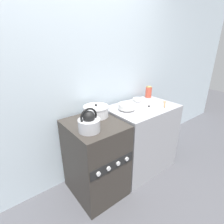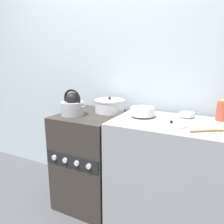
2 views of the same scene
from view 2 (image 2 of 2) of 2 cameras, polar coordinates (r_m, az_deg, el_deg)
The scene contains 11 objects.
ground_plane at distance 2.22m, azimuth -9.81°, elevation -25.63°, with size 12.00×12.00×0.00m, color #4C4C51.
wall_back at distance 2.33m, azimuth -0.51°, elevation 9.95°, with size 7.00×0.06×2.50m.
stove at distance 2.20m, azimuth -5.25°, elevation -11.95°, with size 0.55×0.66×0.90m.
counter at distance 1.93m, azimuth 14.08°, elevation -15.76°, with size 0.88×0.61×0.92m.
kettle at distance 2.00m, azimuth -10.25°, elevation 1.62°, with size 0.26×0.21×0.24m.
cooking_pot at distance 2.09m, azimuth -0.62°, elevation 1.63°, with size 0.29×0.29×0.15m.
enamel_bowl at distance 1.85m, azimuth 8.00°, elevation 0.13°, with size 0.20×0.20×0.08m.
small_ceramic_bowl at distance 1.92m, azimuth 18.99°, elevation -0.65°, with size 0.12×0.12×0.04m.
storage_jar at distance 1.92m, azimuth 26.90°, elevation 0.33°, with size 0.09×0.09×0.16m.
loose_pot_lid at distance 1.68m, azimuth 15.21°, elevation -3.02°, with size 0.23×0.23×0.03m.
wooden_spoon at distance 1.61m, azimuth 24.17°, elevation -4.39°, with size 0.21×0.16×0.02m.
Camera 2 is at (1.07, -1.35, 1.39)m, focal length 35.00 mm.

